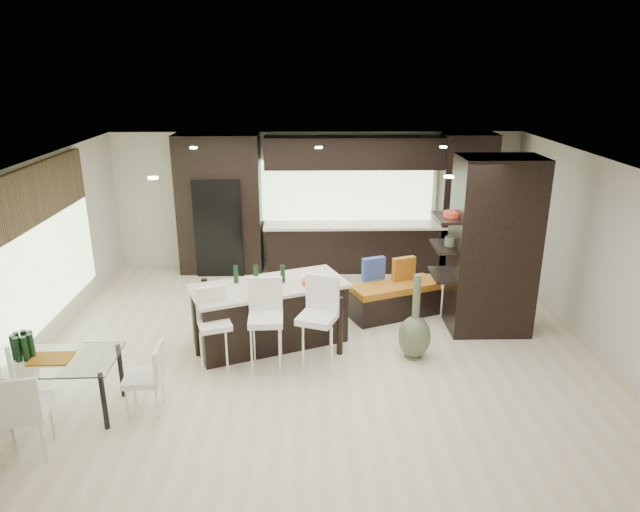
{
  "coord_description": "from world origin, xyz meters",
  "views": [
    {
      "loc": [
        -0.17,
        -7.68,
        3.97
      ],
      "look_at": [
        0.0,
        0.6,
        1.15
      ],
      "focal_mm": 32.0,
      "sensor_mm": 36.0,
      "label": 1
    }
  ],
  "objects_px": {
    "floor_vase": "(415,317)",
    "chair_near": "(24,415)",
    "dining_table": "(56,386)",
    "stool_left": "(216,339)",
    "stool_right": "(317,334)",
    "bench": "(394,300)",
    "stool_mid": "(266,335)",
    "chair_end": "(144,382)",
    "kitchen_island": "(270,314)"
  },
  "relations": [
    {
      "from": "floor_vase",
      "to": "chair_near",
      "type": "bearing_deg",
      "value": -155.56
    },
    {
      "from": "dining_table",
      "to": "chair_near",
      "type": "bearing_deg",
      "value": -91.4
    },
    {
      "from": "stool_left",
      "to": "dining_table",
      "type": "bearing_deg",
      "value": -169.37
    },
    {
      "from": "stool_right",
      "to": "bench",
      "type": "bearing_deg",
      "value": 74.67
    },
    {
      "from": "stool_mid",
      "to": "dining_table",
      "type": "distance_m",
      "value": 2.6
    },
    {
      "from": "stool_mid",
      "to": "stool_right",
      "type": "distance_m",
      "value": 0.68
    },
    {
      "from": "bench",
      "to": "dining_table",
      "type": "bearing_deg",
      "value": -170.42
    },
    {
      "from": "stool_left",
      "to": "floor_vase",
      "type": "relative_size",
      "value": 0.74
    },
    {
      "from": "stool_right",
      "to": "bench",
      "type": "xyz_separation_m",
      "value": [
        1.3,
        1.72,
        -0.25
      ]
    },
    {
      "from": "floor_vase",
      "to": "chair_near",
      "type": "distance_m",
      "value": 4.9
    },
    {
      "from": "stool_mid",
      "to": "chair_end",
      "type": "height_order",
      "value": "stool_mid"
    },
    {
      "from": "bench",
      "to": "stool_mid",
      "type": "bearing_deg",
      "value": -160.8
    },
    {
      "from": "bench",
      "to": "floor_vase",
      "type": "bearing_deg",
      "value": -108.72
    },
    {
      "from": "floor_vase",
      "to": "chair_near",
      "type": "xyz_separation_m",
      "value": [
        -4.46,
        -2.03,
        -0.15
      ]
    },
    {
      "from": "chair_end",
      "to": "chair_near",
      "type": "bearing_deg",
      "value": 123.26
    },
    {
      "from": "kitchen_island",
      "to": "stool_right",
      "type": "distance_m",
      "value": 1.06
    },
    {
      "from": "stool_right",
      "to": "floor_vase",
      "type": "height_order",
      "value": "floor_vase"
    },
    {
      "from": "floor_vase",
      "to": "kitchen_island",
      "type": "bearing_deg",
      "value": 166.57
    },
    {
      "from": "dining_table",
      "to": "stool_left",
      "type": "bearing_deg",
      "value": 28.22
    },
    {
      "from": "stool_mid",
      "to": "bench",
      "type": "bearing_deg",
      "value": 38.7
    },
    {
      "from": "chair_near",
      "to": "chair_end",
      "type": "distance_m",
      "value": 1.28
    },
    {
      "from": "floor_vase",
      "to": "chair_near",
      "type": "relative_size",
      "value": 1.31
    },
    {
      "from": "stool_mid",
      "to": "bench",
      "type": "height_order",
      "value": "stool_mid"
    },
    {
      "from": "stool_mid",
      "to": "chair_near",
      "type": "xyz_separation_m",
      "value": [
        -2.41,
        -1.72,
        -0.04
      ]
    },
    {
      "from": "stool_right",
      "to": "bench",
      "type": "height_order",
      "value": "stool_right"
    },
    {
      "from": "chair_near",
      "to": "chair_end",
      "type": "height_order",
      "value": "chair_near"
    },
    {
      "from": "bench",
      "to": "floor_vase",
      "type": "height_order",
      "value": "floor_vase"
    },
    {
      "from": "bench",
      "to": "dining_table",
      "type": "distance_m",
      "value": 5.14
    },
    {
      "from": "stool_left",
      "to": "dining_table",
      "type": "height_order",
      "value": "stool_left"
    },
    {
      "from": "stool_right",
      "to": "stool_left",
      "type": "bearing_deg",
      "value": -159.6
    },
    {
      "from": "floor_vase",
      "to": "dining_table",
      "type": "xyz_separation_m",
      "value": [
        -4.46,
        -1.27,
        -0.27
      ]
    },
    {
      "from": "kitchen_island",
      "to": "floor_vase",
      "type": "height_order",
      "value": "floor_vase"
    },
    {
      "from": "floor_vase",
      "to": "dining_table",
      "type": "bearing_deg",
      "value": -164.07
    },
    {
      "from": "kitchen_island",
      "to": "floor_vase",
      "type": "relative_size",
      "value": 1.78
    },
    {
      "from": "stool_left",
      "to": "dining_table",
      "type": "xyz_separation_m",
      "value": [
        -1.73,
        -0.98,
        -0.1
      ]
    },
    {
      "from": "stool_mid",
      "to": "chair_end",
      "type": "relative_size",
      "value": 1.28
    },
    {
      "from": "kitchen_island",
      "to": "bench",
      "type": "bearing_deg",
      "value": 3.0
    },
    {
      "from": "stool_mid",
      "to": "bench",
      "type": "xyz_separation_m",
      "value": [
        1.97,
        1.72,
        -0.23
      ]
    },
    {
      "from": "stool_right",
      "to": "chair_end",
      "type": "relative_size",
      "value": 1.31
    },
    {
      "from": "chair_end",
      "to": "stool_left",
      "type": "bearing_deg",
      "value": -37.94
    },
    {
      "from": "dining_table",
      "to": "chair_end",
      "type": "distance_m",
      "value": 1.04
    },
    {
      "from": "kitchen_island",
      "to": "stool_mid",
      "type": "bearing_deg",
      "value": -111.91
    },
    {
      "from": "dining_table",
      "to": "chair_near",
      "type": "height_order",
      "value": "chair_near"
    },
    {
      "from": "bench",
      "to": "chair_end",
      "type": "xyz_separation_m",
      "value": [
        -3.35,
        -2.68,
        0.12
      ]
    },
    {
      "from": "floor_vase",
      "to": "chair_near",
      "type": "height_order",
      "value": "floor_vase"
    },
    {
      "from": "bench",
      "to": "chair_near",
      "type": "xyz_separation_m",
      "value": [
        -4.39,
        -3.44,
        0.2
      ]
    },
    {
      "from": "kitchen_island",
      "to": "floor_vase",
      "type": "distance_m",
      "value": 2.12
    },
    {
      "from": "stool_left",
      "to": "chair_near",
      "type": "relative_size",
      "value": 0.97
    },
    {
      "from": "kitchen_island",
      "to": "dining_table",
      "type": "relative_size",
      "value": 1.49
    },
    {
      "from": "chair_end",
      "to": "stool_mid",
      "type": "bearing_deg",
      "value": -57.77
    }
  ]
}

